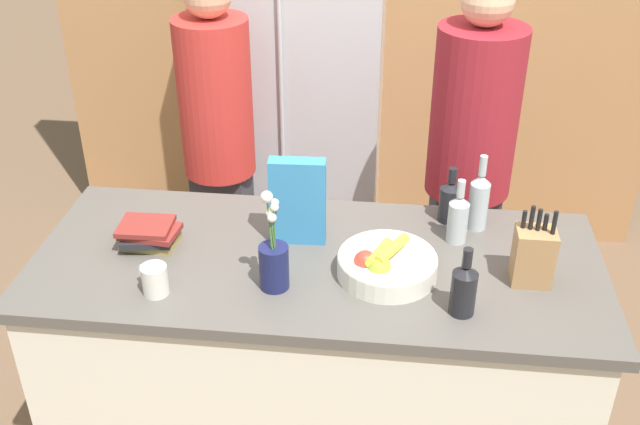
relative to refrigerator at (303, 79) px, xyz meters
The scene contains 14 objects.
kitchen_island 1.47m from the refrigerator, 80.63° to the right, with size 1.88×0.79×0.89m.
refrigerator is the anchor object (origin of this frame).
fruit_bowl 1.48m from the refrigerator, 72.28° to the right, with size 0.32×0.32×0.11m.
knife_block 1.65m from the refrigerator, 56.91° to the right, with size 0.12×0.10×0.26m.
flower_vase 1.51m from the refrigerator, 85.86° to the right, with size 0.09×0.09×0.34m.
cereal_box 1.25m from the refrigerator, 83.27° to the right, with size 0.19×0.07×0.30m.
coffee_mug 1.60m from the refrigerator, 98.97° to the right, with size 0.11×0.09×0.10m.
book_stack 1.37m from the refrigerator, 104.77° to the right, with size 0.20×0.17×0.08m.
bottle_oil 1.32m from the refrigerator, 55.07° to the right, with size 0.07×0.07×0.28m.
bottle_vinegar 1.71m from the refrigerator, 66.57° to the right, with size 0.08×0.08×0.22m.
bottle_wine 1.24m from the refrigerator, 57.67° to the right, with size 0.08×0.08×0.21m.
bottle_water 1.36m from the refrigerator, 59.92° to the right, with size 0.07×0.07×0.23m.
person_at_sink 0.65m from the refrigerator, 116.52° to the right, with size 0.30×0.30×1.64m.
person_in_blue 1.00m from the refrigerator, 40.78° to the right, with size 0.34×0.34×1.67m.
Camera 1 is at (0.24, -2.03, 2.28)m, focal length 42.00 mm.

